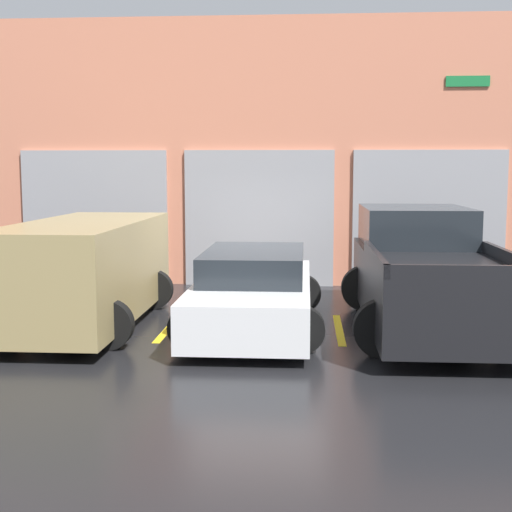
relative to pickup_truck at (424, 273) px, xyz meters
The scene contains 8 objects.
ground_plane 3.01m from the pickup_truck, 159.80° to the left, with size 28.00×28.00×0.00m, color black.
shophouse_building 5.43m from the pickup_truck, 122.38° to the left, with size 15.05×0.68×5.74m.
pickup_truck is the anchor object (origin of this frame).
sedan_white 2.73m from the pickup_truck, behind, with size 2.19×4.71×1.24m.
sedan_side 5.42m from the pickup_truck, behind, with size 2.24×4.76×1.70m.
parking_stripe_far_left 6.83m from the pickup_truck, behind, with size 0.12×2.20×0.01m, color gold.
parking_stripe_left 4.16m from the pickup_truck, behind, with size 0.12×2.20×0.01m, color gold.
parking_stripe_centre 1.63m from the pickup_truck, 168.17° to the right, with size 0.12×2.20×0.01m, color gold.
Camera 1 is at (0.82, -12.38, 2.52)m, focal length 50.00 mm.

